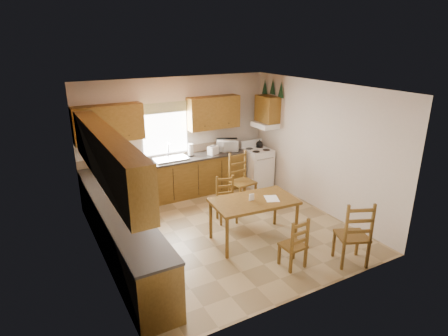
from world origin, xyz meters
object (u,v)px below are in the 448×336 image
chair_far_left (227,200)px  dining_table (253,220)px  chair_near_right (353,232)px  microwave (227,145)px  stove (257,167)px  chair_far_right (243,179)px  chair_near_left (293,242)px

chair_far_left → dining_table: bearing=-72.4°
dining_table → chair_near_right: size_ratio=1.32×
microwave → chair_far_left: 1.97m
stove → chair_far_left: (-1.66, -1.39, 0.01)m
chair_far_right → microwave: bearing=74.7°
dining_table → chair_near_left: (0.10, -1.00, 0.04)m
chair_far_left → chair_far_right: (0.74, 0.60, 0.12)m
chair_near_right → chair_far_left: size_ratio=1.23×
chair_near_right → chair_near_left: bearing=0.8°
microwave → chair_far_right: (-0.19, -1.03, -0.49)m
chair_near_left → chair_far_right: bearing=-105.2°
dining_table → chair_near_left: size_ratio=1.71×
chair_far_left → microwave: bearing=74.6°
stove → dining_table: (-1.60, -2.26, -0.05)m
stove → chair_near_right: size_ratio=0.80×
stove → chair_near_left: stove is taller
dining_table → microwave: bearing=76.0°
dining_table → chair_far_right: chair_far_right is taller
stove → microwave: bearing=160.8°
stove → chair_near_right: chair_near_right is taller
chair_far_left → chair_near_right: bearing=-50.9°
microwave → chair_near_right: microwave is taller
dining_table → stove: bearing=59.9°
chair_near_right → chair_far_right: (-0.31, 2.85, 0.01)m
microwave → dining_table: microwave is taller
stove → chair_near_left: size_ratio=1.03×
chair_near_left → chair_far_left: 1.89m
microwave → chair_near_left: microwave is taller
chair_near_left → microwave: bearing=-104.4°
chair_far_right → chair_far_left: bearing=-146.0°
dining_table → chair_near_right: chair_near_right is taller
microwave → dining_table: size_ratio=0.32×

